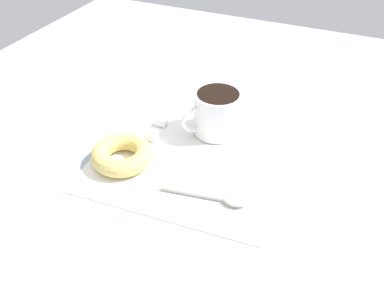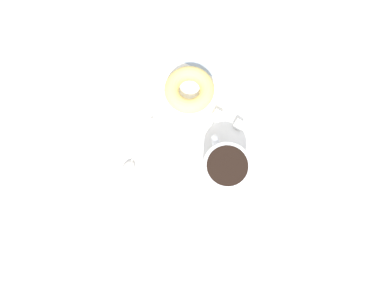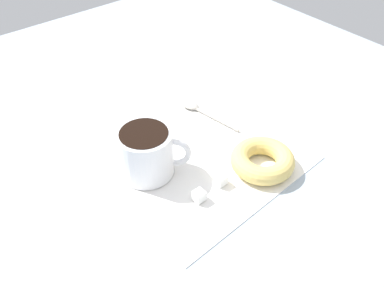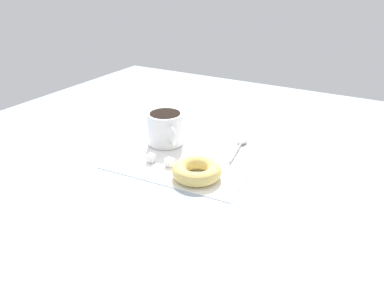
# 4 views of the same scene
# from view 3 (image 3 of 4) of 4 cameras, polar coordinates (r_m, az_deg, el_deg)

# --- Properties ---
(ground_plane) EXTENTS (1.20, 1.20, 0.02)m
(ground_plane) POSITION_cam_3_polar(r_m,az_deg,el_deg) (0.69, -2.55, -2.53)
(ground_plane) COLOR #99A8B7
(napkin) EXTENTS (0.32, 0.32, 0.00)m
(napkin) POSITION_cam_3_polar(r_m,az_deg,el_deg) (0.69, 0.00, -1.36)
(napkin) COLOR white
(napkin) RESTS_ON ground_plane
(coffee_cup) EXTENTS (0.10, 0.09, 0.08)m
(coffee_cup) POSITION_cam_3_polar(r_m,az_deg,el_deg) (0.64, -6.28, -0.87)
(coffee_cup) COLOR white
(coffee_cup) RESTS_ON napkin
(donut) EXTENTS (0.10, 0.10, 0.03)m
(donut) POSITION_cam_3_polar(r_m,az_deg,el_deg) (0.66, 9.38, -2.14)
(donut) COLOR #E5C66B
(donut) RESTS_ON napkin
(spoon) EXTENTS (0.03, 0.13, 0.01)m
(spoon) POSITION_cam_3_polar(r_m,az_deg,el_deg) (0.78, 0.70, 4.76)
(spoon) COLOR #B7B2A8
(spoon) RESTS_ON napkin
(sugar_cube) EXTENTS (0.02, 0.02, 0.02)m
(sugar_cube) POSITION_cam_3_polar(r_m,az_deg,el_deg) (0.61, 0.95, -6.93)
(sugar_cube) COLOR white
(sugar_cube) RESTS_ON napkin
(sugar_cube_extra) EXTENTS (0.02, 0.02, 0.02)m
(sugar_cube_extra) POSITION_cam_3_polar(r_m,az_deg,el_deg) (0.64, 3.84, -4.77)
(sugar_cube_extra) COLOR white
(sugar_cube_extra) RESTS_ON napkin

